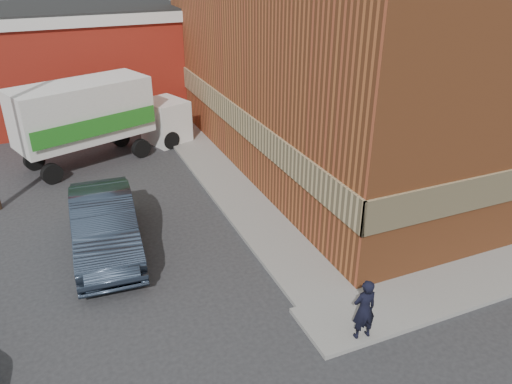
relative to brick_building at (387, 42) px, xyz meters
name	(u,v)px	position (x,y,z in m)	size (l,w,h in m)	color
ground	(307,307)	(-8.50, -9.00, -4.68)	(90.00, 90.00, 0.00)	#28282B
brick_building	(387,42)	(0.00, 0.00, 0.00)	(14.25, 18.25, 9.36)	#9C5028
sidewalk_west	(215,171)	(-7.90, 0.00, -4.62)	(1.80, 18.00, 0.12)	gray
warehouse	(24,64)	(-14.50, 11.00, -1.87)	(16.30, 8.30, 5.60)	maroon
man	(364,309)	(-7.88, -10.55, -3.77)	(0.58, 0.38, 1.59)	black
sedan	(105,225)	(-12.80, -4.21, -3.82)	(1.82, 5.23, 1.72)	#273242
box_truck	(99,115)	(-11.86, 3.22, -2.68)	(7.31, 4.29, 3.47)	white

